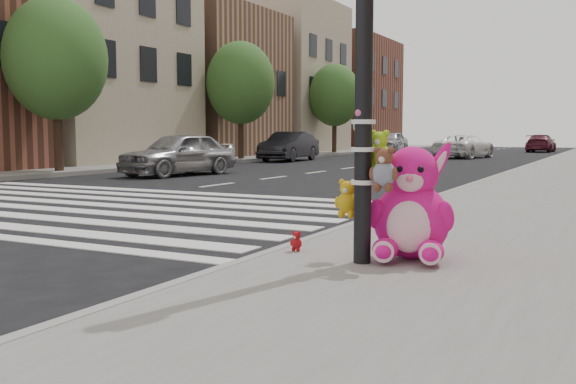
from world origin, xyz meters
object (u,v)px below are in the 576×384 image
Objects in this scene: signal_pole at (366,82)px; car_dark_far at (289,146)px; car_silver_far at (179,154)px; pink_bunny at (411,211)px; car_white_near at (465,146)px; red_teddy at (297,241)px.

signal_pole reaches higher than car_dark_far.
pink_bunny is at bearing -35.00° from car_silver_far.
pink_bunny is at bearing -64.17° from car_dark_far.
car_dark_far reaches higher than pink_bunny.
car_silver_far is 10.92m from car_dark_far.
pink_bunny is 0.28× the size of car_silver_far.
signal_pole is at bearing -36.85° from car_silver_far.
car_white_near is (6.60, 7.61, -0.08)m from car_dark_far.
car_dark_far is at bearing 108.32° from car_silver_far.
car_white_near is (-5.40, 29.19, -1.18)m from signal_pole.
car_silver_far is 0.95× the size of car_dark_far.
red_teddy is at bearing -38.61° from car_silver_far.
car_white_near is at bearing 84.49° from car_silver_far.
pink_bunny is 1.21m from red_teddy.
car_silver_far is at bearing 84.18° from car_white_near.
car_dark_far is (-1.68, 10.79, 0.01)m from car_silver_far.
pink_bunny is 0.26× the size of car_white_near.
signal_pole is at bearing -8.39° from red_teddy.
car_silver_far is (-10.64, 10.44, 0.08)m from pink_bunny.
car_silver_far is 19.05m from car_white_near.
car_dark_far is at bearing 124.47° from red_teddy.
pink_bunny is at bearing 13.22° from red_teddy.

